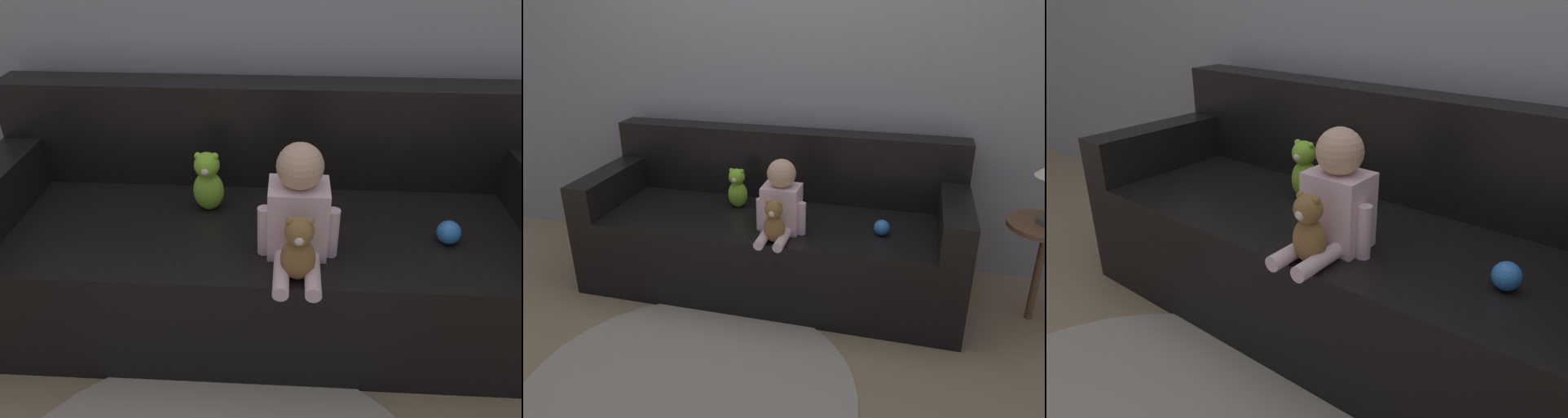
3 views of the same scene
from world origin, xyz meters
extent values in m
plane|color=#9E8460|center=(0.00, 0.00, 0.00)|extent=(12.00, 12.00, 0.00)
cube|color=black|center=(0.00, 0.00, 0.23)|extent=(2.19, 0.82, 0.47)
cube|color=black|center=(0.00, 0.32, 0.68)|extent=(2.19, 0.18, 0.43)
cube|color=black|center=(-1.02, 0.00, 0.57)|extent=(0.16, 0.82, 0.20)
cube|color=silver|center=(0.11, -0.20, 0.59)|extent=(0.20, 0.16, 0.25)
sphere|color=tan|center=(0.11, -0.20, 0.79)|extent=(0.15, 0.15, 0.15)
cylinder|color=silver|center=(0.06, -0.37, 0.49)|extent=(0.05, 0.20, 0.05)
cylinder|color=silver|center=(0.16, -0.37, 0.49)|extent=(0.05, 0.20, 0.05)
cylinder|color=silver|center=(0.00, -0.22, 0.55)|extent=(0.05, 0.05, 0.18)
cylinder|color=silver|center=(0.23, -0.22, 0.55)|extent=(0.05, 0.05, 0.18)
ellipsoid|color=olive|center=(0.11, -0.35, 0.54)|extent=(0.11, 0.09, 0.15)
sphere|color=olive|center=(0.11, -0.36, 0.65)|extent=(0.09, 0.09, 0.09)
sphere|color=olive|center=(0.08, -0.36, 0.68)|extent=(0.03, 0.03, 0.03)
sphere|color=olive|center=(0.14, -0.36, 0.68)|extent=(0.03, 0.03, 0.03)
sphere|color=beige|center=(0.11, -0.39, 0.64)|extent=(0.03, 0.03, 0.03)
cylinder|color=olive|center=(0.06, -0.37, 0.48)|extent=(0.04, 0.06, 0.04)
cylinder|color=olive|center=(0.16, -0.37, 0.48)|extent=(0.04, 0.06, 0.04)
ellipsoid|color=#8CD133|center=(-0.23, 0.05, 0.55)|extent=(0.12, 0.10, 0.16)
sphere|color=#8CD133|center=(-0.23, 0.05, 0.66)|extent=(0.10, 0.10, 0.10)
sphere|color=#8CD133|center=(-0.26, 0.05, 0.70)|extent=(0.03, 0.03, 0.03)
sphere|color=#8CD133|center=(-0.20, 0.05, 0.70)|extent=(0.03, 0.03, 0.03)
sphere|color=beige|center=(-0.23, 0.01, 0.65)|extent=(0.03, 0.03, 0.03)
sphere|color=#337FDB|center=(0.64, -0.13, 0.51)|extent=(0.08, 0.08, 0.08)
camera|label=1|loc=(0.07, -1.63, 1.52)|focal=35.00mm
camera|label=2|loc=(0.76, -2.63, 1.64)|focal=35.00mm
camera|label=3|loc=(0.97, -1.44, 1.25)|focal=35.00mm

